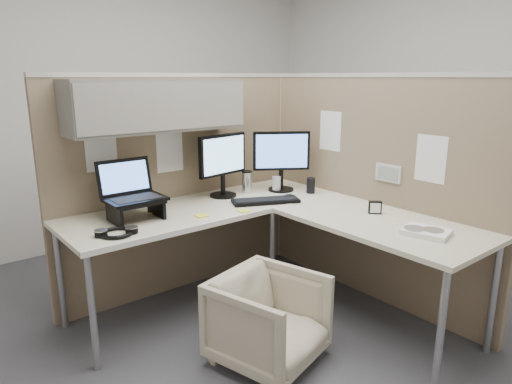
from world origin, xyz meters
TOP-DOWN VIEW (x-y plane):
  - ground at (0.00, 0.00)m, footprint 4.50×4.50m
  - partition_back at (-0.22, 0.83)m, footprint 2.00×0.36m
  - partition_right at (0.90, -0.07)m, footprint 0.07×2.03m
  - desk at (0.12, 0.13)m, footprint 2.00×1.98m
  - office_chair at (-0.24, -0.29)m, footprint 0.67×0.64m
  - monitor_left at (0.12, 0.67)m, footprint 0.44×0.20m
  - monitor_right at (0.58, 0.54)m, footprint 0.39×0.27m
  - laptop_station at (-0.63, 0.57)m, footprint 0.35×0.30m
  - keyboard at (0.26, 0.34)m, footprint 0.50×0.35m
  - mouse at (0.45, 0.30)m, footprint 0.11×0.08m
  - travel_mug at (0.34, 0.66)m, footprint 0.08×0.08m
  - soda_can_green at (0.71, 0.33)m, footprint 0.07×0.07m
  - soda_can_silver at (0.53, 0.53)m, footprint 0.07×0.07m
  - sticky_note_a at (-0.28, 0.34)m, footprint 0.08×0.08m
  - sticky_note_c at (-0.47, 0.59)m, footprint 0.10×0.10m
  - sticky_note_b at (0.00, 0.26)m, footprint 0.10×0.10m
  - headphones at (-0.85, 0.34)m, footprint 0.24×0.24m
  - paper_stack at (0.53, -0.76)m, footprint 0.25×0.29m
  - desk_clock at (0.64, -0.32)m, footprint 0.08×0.08m

SIDE VIEW (x-z plane):
  - ground at x=0.00m, z-range 0.00..0.00m
  - office_chair at x=-0.24m, z-range 0.00..0.57m
  - desk at x=0.12m, z-range 0.32..1.05m
  - sticky_note_a at x=-0.28m, z-range 0.73..0.74m
  - sticky_note_c at x=-0.47m, z-range 0.73..0.74m
  - sticky_note_b at x=0.00m, z-range 0.73..0.74m
  - keyboard at x=0.26m, z-range 0.73..0.75m
  - headphones at x=-0.85m, z-range 0.73..0.76m
  - paper_stack at x=0.53m, z-range 0.73..0.76m
  - mouse at x=0.45m, z-range 0.73..0.77m
  - desk_clock at x=0.64m, z-range 0.73..0.81m
  - soda_can_green at x=0.71m, z-range 0.73..0.85m
  - soda_can_silver at x=0.53m, z-range 0.73..0.85m
  - travel_mug at x=0.34m, z-range 0.73..0.90m
  - partition_right at x=0.90m, z-range 0.00..1.63m
  - laptop_station at x=-0.63m, z-range 0.69..1.05m
  - monitor_left at x=0.12m, z-range 0.77..1.24m
  - monitor_right at x=0.58m, z-range 0.77..1.24m
  - partition_back at x=-0.22m, z-range 0.28..1.91m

